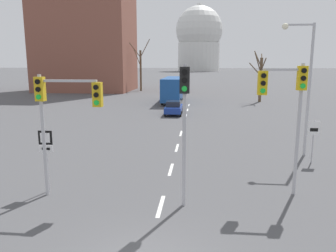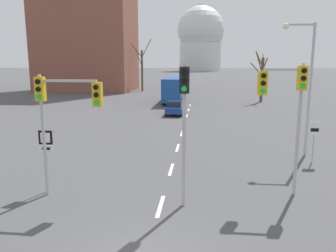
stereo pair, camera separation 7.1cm
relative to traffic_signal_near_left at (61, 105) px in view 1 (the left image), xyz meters
name	(u,v)px [view 1 (the left image)]	position (x,y,z in m)	size (l,w,h in m)	color
lane_stripe_0	(161,206)	(4.08, -0.67, -3.83)	(0.16, 2.00, 0.01)	silver
lane_stripe_1	(171,169)	(4.08, 3.83, -3.83)	(0.16, 2.00, 0.01)	silver
lane_stripe_2	(177,148)	(4.08, 8.33, -3.83)	(0.16, 2.00, 0.01)	silver
lane_stripe_3	(181,133)	(4.08, 12.83, -3.83)	(0.16, 2.00, 0.01)	silver
lane_stripe_4	(184,123)	(4.08, 17.33, -3.83)	(0.16, 2.00, 0.01)	silver
lane_stripe_5	(186,116)	(4.08, 21.83, -3.83)	(0.16, 2.00, 0.01)	silver
lane_stripe_6	(188,110)	(4.08, 26.33, -3.83)	(0.16, 2.00, 0.01)	silver
lane_stripe_7	(189,105)	(4.08, 30.83, -3.83)	(0.16, 2.00, 0.01)	silver
traffic_signal_near_left	(61,105)	(0.00, 0.00, 0.00)	(2.70, 0.34, 5.03)	#B2B2B7
traffic_signal_near_right	(287,97)	(9.03, 1.06, 0.30)	(1.89, 0.34, 5.46)	#B2B2B7
traffic_signal_centre_tall	(184,110)	(4.96, -0.50, -0.06)	(0.36, 0.34, 5.43)	#B2B2B7
route_sign_post	(46,149)	(-0.92, 0.36, -1.96)	(0.60, 0.08, 2.74)	#B2B2B7
speed_limit_sign	(314,134)	(11.77, 5.75, -2.20)	(0.60, 0.08, 2.41)	#B2B2B7
street_lamp_right	(304,76)	(11.50, 7.30, 0.90)	(1.84, 0.36, 7.70)	#B2B2B7
sedan_near_left	(173,84)	(-0.65, 61.71, -3.06)	(1.71, 4.17, 1.53)	#2D4C33
sedan_near_right	(174,108)	(2.73, 22.38, -3.07)	(1.82, 4.02, 1.50)	navy
sedan_mid_centre	(182,88)	(2.05, 51.75, -3.02)	(1.94, 4.35, 1.60)	maroon
city_bus	(173,88)	(1.72, 33.94, -1.78)	(2.66, 10.80, 3.48)	#19478C
bare_tree_left_near	(141,68)	(-6.42, 53.07, 0.74)	(3.95, 3.58, 10.13)	brown
bare_tree_right_near	(260,77)	(14.04, 35.68, -0.21)	(2.14, 3.90, 7.21)	brown
capitol_dome	(199,39)	(4.08, 228.15, 18.83)	(32.93, 32.93, 46.52)	silver
apartment_block_left	(85,24)	(-17.37, 53.08, 9.23)	(18.00, 14.00, 26.13)	brown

